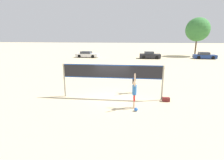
{
  "coord_description": "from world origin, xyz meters",
  "views": [
    {
      "loc": [
        1.41,
        -12.32,
        4.57
      ],
      "look_at": [
        0.0,
        0.0,
        1.4
      ],
      "focal_mm": 28.0,
      "sensor_mm": 36.0,
      "label": 1
    }
  ],
  "objects_px": {
    "parked_car_mid": "(204,56)",
    "parked_car_far": "(87,55)",
    "volleyball_net": "(112,74)",
    "parked_car_near": "(150,55)",
    "tree_left_cluster": "(198,30)",
    "player_blocker": "(134,81)",
    "gear_bag": "(166,99)",
    "player_spiker": "(134,91)",
    "volleyball": "(136,109)"
  },
  "relations": [
    {
      "from": "volleyball",
      "to": "parked_car_mid",
      "type": "relative_size",
      "value": 0.05
    },
    {
      "from": "gear_bag",
      "to": "tree_left_cluster",
      "type": "xyz_separation_m",
      "value": [
        11.71,
        29.74,
        5.67
      ]
    },
    {
      "from": "parked_car_near",
      "to": "parked_car_far",
      "type": "xyz_separation_m",
      "value": [
        -13.13,
        0.5,
        -0.05
      ]
    },
    {
      "from": "volleyball",
      "to": "tree_left_cluster",
      "type": "bearing_deg",
      "value": 66.34
    },
    {
      "from": "volleyball",
      "to": "player_spiker",
      "type": "bearing_deg",
      "value": 104.19
    },
    {
      "from": "volleyball",
      "to": "parked_car_near",
      "type": "distance_m",
      "value": 26.19
    },
    {
      "from": "parked_car_far",
      "to": "tree_left_cluster",
      "type": "distance_m",
      "value": 24.87
    },
    {
      "from": "player_blocker",
      "to": "parked_car_mid",
      "type": "height_order",
      "value": "player_blocker"
    },
    {
      "from": "parked_car_near",
      "to": "volleyball",
      "type": "bearing_deg",
      "value": -96.13
    },
    {
      "from": "volleyball_net",
      "to": "parked_car_far",
      "type": "distance_m",
      "value": 25.67
    },
    {
      "from": "parked_car_far",
      "to": "tree_left_cluster",
      "type": "bearing_deg",
      "value": 17.47
    },
    {
      "from": "parked_car_mid",
      "to": "volleyball",
      "type": "bearing_deg",
      "value": -113.74
    },
    {
      "from": "parked_car_near",
      "to": "gear_bag",
      "type": "bearing_deg",
      "value": -91.59
    },
    {
      "from": "tree_left_cluster",
      "to": "volleyball",
      "type": "bearing_deg",
      "value": -113.66
    },
    {
      "from": "player_spiker",
      "to": "volleyball",
      "type": "relative_size",
      "value": 9.51
    },
    {
      "from": "volleyball_net",
      "to": "parked_car_far",
      "type": "height_order",
      "value": "volleyball_net"
    },
    {
      "from": "parked_car_near",
      "to": "parked_car_far",
      "type": "height_order",
      "value": "parked_car_near"
    },
    {
      "from": "player_blocker",
      "to": "parked_car_far",
      "type": "distance_m",
      "value": 24.96
    },
    {
      "from": "volleyball",
      "to": "gear_bag",
      "type": "bearing_deg",
      "value": 41.52
    },
    {
      "from": "player_blocker",
      "to": "gear_bag",
      "type": "relative_size",
      "value": 3.86
    },
    {
      "from": "volleyball",
      "to": "parked_car_near",
      "type": "relative_size",
      "value": 0.06
    },
    {
      "from": "parked_car_far",
      "to": "player_blocker",
      "type": "bearing_deg",
      "value": -61.75
    },
    {
      "from": "player_spiker",
      "to": "gear_bag",
      "type": "relative_size",
      "value": 4.41
    },
    {
      "from": "tree_left_cluster",
      "to": "player_spiker",
      "type": "bearing_deg",
      "value": -114.19
    },
    {
      "from": "player_blocker",
      "to": "parked_car_mid",
      "type": "relative_size",
      "value": 0.45
    },
    {
      "from": "gear_bag",
      "to": "tree_left_cluster",
      "type": "relative_size",
      "value": 0.06
    },
    {
      "from": "parked_car_mid",
      "to": "volleyball_net",
      "type": "bearing_deg",
      "value": -118.73
    },
    {
      "from": "parked_car_near",
      "to": "parked_car_mid",
      "type": "height_order",
      "value": "parked_car_near"
    },
    {
      "from": "volleyball_net",
      "to": "parked_car_mid",
      "type": "relative_size",
      "value": 1.7
    },
    {
      "from": "volleyball_net",
      "to": "player_blocker",
      "type": "distance_m",
      "value": 2.27
    },
    {
      "from": "gear_bag",
      "to": "tree_left_cluster",
      "type": "bearing_deg",
      "value": 68.51
    },
    {
      "from": "parked_car_mid",
      "to": "parked_car_far",
      "type": "xyz_separation_m",
      "value": [
        -24.02,
        -0.4,
        -0.01
      ]
    },
    {
      "from": "parked_car_mid",
      "to": "parked_car_far",
      "type": "relative_size",
      "value": 0.88
    },
    {
      "from": "player_spiker",
      "to": "parked_car_far",
      "type": "relative_size",
      "value": 0.45
    },
    {
      "from": "player_spiker",
      "to": "player_blocker",
      "type": "height_order",
      "value": "player_spiker"
    },
    {
      "from": "volleyball_net",
      "to": "parked_car_far",
      "type": "bearing_deg",
      "value": 108.5
    },
    {
      "from": "volleyball_net",
      "to": "volleyball",
      "type": "xyz_separation_m",
      "value": [
        1.75,
        -2.17,
        -1.69
      ]
    },
    {
      "from": "volleyball_net",
      "to": "tree_left_cluster",
      "type": "relative_size",
      "value": 0.88
    },
    {
      "from": "parked_car_near",
      "to": "parked_car_mid",
      "type": "xyz_separation_m",
      "value": [
        10.89,
        0.9,
        -0.04
      ]
    },
    {
      "from": "player_spiker",
      "to": "gear_bag",
      "type": "bearing_deg",
      "value": -58.12
    },
    {
      "from": "gear_bag",
      "to": "player_blocker",
      "type": "bearing_deg",
      "value": 144.71
    },
    {
      "from": "volleyball_net",
      "to": "player_spiker",
      "type": "relative_size",
      "value": 3.31
    },
    {
      "from": "volleyball_net",
      "to": "parked_car_near",
      "type": "distance_m",
      "value": 24.36
    },
    {
      "from": "player_spiker",
      "to": "player_blocker",
      "type": "distance_m",
      "value": 3.04
    },
    {
      "from": "player_blocker",
      "to": "parked_car_near",
      "type": "distance_m",
      "value": 22.71
    },
    {
      "from": "parked_car_mid",
      "to": "player_blocker",
      "type": "bearing_deg",
      "value": -117.39
    },
    {
      "from": "player_spiker",
      "to": "volleyball",
      "type": "height_order",
      "value": "player_spiker"
    },
    {
      "from": "player_spiker",
      "to": "volleyball",
      "type": "bearing_deg",
      "value": -165.81
    },
    {
      "from": "volleyball",
      "to": "gear_bag",
      "type": "height_order",
      "value": "gear_bag"
    },
    {
      "from": "player_spiker",
      "to": "parked_car_mid",
      "type": "distance_m",
      "value": 30.0
    }
  ]
}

